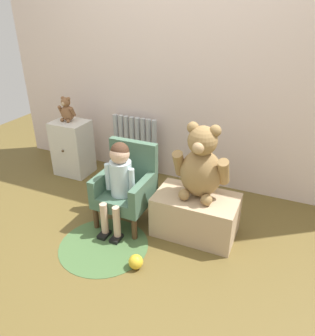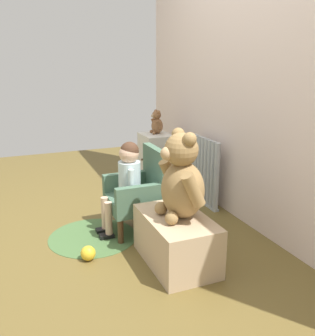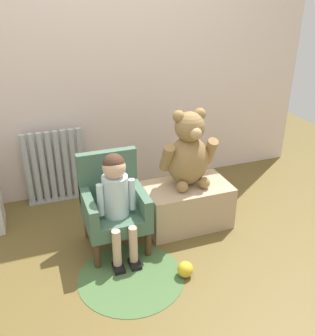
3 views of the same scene
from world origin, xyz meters
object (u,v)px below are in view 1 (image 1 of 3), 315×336
large_teddy_bear (201,166)px  child_armchair (127,185)px  low_bench (196,215)px  floor_rug (104,245)px  small_dresser (73,148)px  small_teddy_bear (67,110)px  toy_ball (136,262)px  radiator (135,147)px  child_figure (119,175)px

large_teddy_bear → child_armchair: bearing=-173.0°
low_bench → floor_rug: low_bench is taller
small_dresser → large_teddy_bear: 1.59m
small_teddy_bear → toy_ball: bearing=-38.7°
radiator → low_bench: radiator is taller
small_dresser → floor_rug: size_ratio=0.85×
small_teddy_bear → toy_ball: (1.27, -1.02, -0.62)m
child_armchair → large_teddy_bear: 0.65m
child_figure → low_bench: (0.57, 0.15, -0.30)m
large_teddy_bear → small_dresser: bearing=163.9°
floor_rug → toy_ball: toy_ball is taller
toy_ball → child_armchair: bearing=123.3°
large_teddy_bear → floor_rug: 0.94m
child_figure → floor_rug: (0.00, -0.28, -0.47)m
small_teddy_bear → toy_ball: 1.75m
radiator → large_teddy_bear: (0.89, -0.67, 0.27)m
child_armchair → small_teddy_bear: size_ratio=2.67×
large_teddy_bear → small_teddy_bear: 1.60m
floor_rug → low_bench: bearing=37.2°
radiator → child_figure: 0.92m
child_armchair → floor_rug: 0.50m
low_bench → toy_ball: bearing=-114.7°
radiator → child_figure: bearing=-70.1°
radiator → child_armchair: 0.80m
large_teddy_bear → toy_ball: bearing=-114.4°
small_dresser → child_armchair: bearing=-28.8°
radiator → child_armchair: (0.31, -0.74, 0.01)m
small_teddy_bear → large_teddy_bear: bearing=-16.5°
small_dresser → child_figure: 1.12m
radiator → toy_ball: 1.41m
low_bench → large_teddy_bear: bearing=70.7°
radiator → low_bench: bearing=-38.3°
low_bench → floor_rug: size_ratio=0.94×
radiator → floor_rug: 1.21m
radiator → toy_ball: (0.63, -1.24, -0.26)m
child_figure → large_teddy_bear: bearing=17.3°
child_armchair → low_bench: (0.57, 0.04, -0.15)m
small_teddy_bear → floor_rug: small_teddy_bear is taller
child_figure → small_teddy_bear: (-0.95, 0.63, 0.21)m
child_figure → radiator: bearing=109.9°
small_teddy_bear → floor_rug: bearing=-44.1°
small_dresser → toy_ball: bearing=-38.8°
child_armchair → large_teddy_bear: size_ratio=1.15×
child_armchair → toy_ball: child_armchair is taller
child_figure → floor_rug: size_ratio=1.08×
radiator → floor_rug: (0.31, -1.13, -0.31)m
floor_rug → toy_ball: bearing=-17.6°
small_dresser → floor_rug: bearing=-44.3°
small_dresser → low_bench: small_dresser is taller
radiator → toy_ball: size_ratio=6.10×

